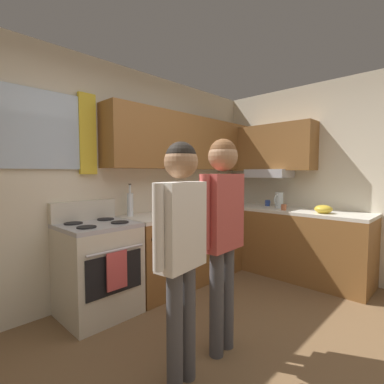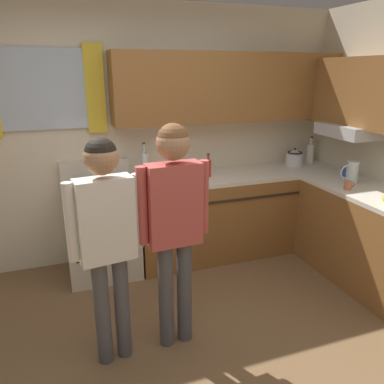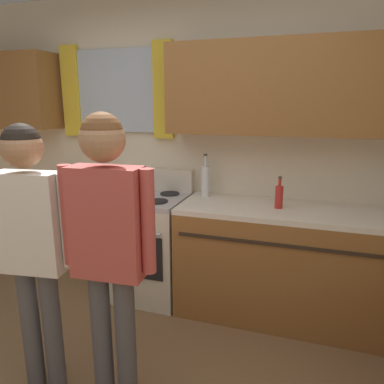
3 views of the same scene
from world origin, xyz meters
name	(u,v)px [view 1 (image 1 of 3)]	position (x,y,z in m)	size (l,w,h in m)	color
ground_plane	(254,371)	(0.00, 0.00, 0.00)	(12.00, 12.00, 0.00)	brown
back_wall_unit	(121,164)	(0.09, 1.82, 1.49)	(4.60, 0.42, 2.60)	beige
right_wall_unit	(345,173)	(2.30, 0.10, 1.39)	(0.52, 4.05, 2.60)	beige
kitchen_counter_run	(242,243)	(1.49, 1.10, 0.45)	(2.30, 2.17, 0.90)	brown
stove_oven	(98,267)	(-0.36, 1.54, 0.47)	(0.68, 0.67, 1.10)	beige
bottle_sauce_red	(181,205)	(0.76, 1.53, 0.99)	(0.06, 0.06, 0.25)	red
bottle_milk_white	(234,195)	(2.14, 1.71, 1.02)	(0.08, 0.08, 0.31)	white
bottle_tall_clear	(130,204)	(0.13, 1.70, 1.04)	(0.07, 0.07, 0.37)	silver
cup_terracotta	(284,207)	(1.82, 0.68, 0.94)	(0.11, 0.07, 0.08)	#B76642
mug_cobalt_blue	(268,203)	(2.12, 1.08, 0.94)	(0.11, 0.07, 0.08)	#2D479E
stovetop_kettle	(227,198)	(1.87, 1.64, 1.00)	(0.27, 0.20, 0.21)	silver
water_pitcher	(279,200)	(1.98, 0.84, 1.01)	(0.19, 0.11, 0.22)	silver
mixing_bowl	(323,209)	(1.88, 0.21, 0.95)	(0.21, 0.21, 0.10)	gold
adult_left	(181,235)	(-0.44, 0.28, 1.00)	(0.49, 0.21, 1.58)	#4C4C51
adult_in_plaid	(222,220)	(0.02, 0.31, 1.03)	(0.51, 0.22, 1.64)	#4C4C51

